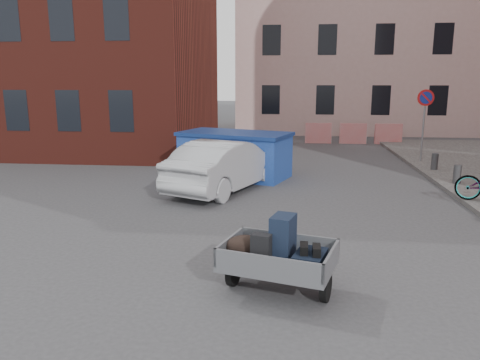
# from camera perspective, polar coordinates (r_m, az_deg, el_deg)

# --- Properties ---
(ground) EXTENTS (120.00, 120.00, 0.00)m
(ground) POSITION_cam_1_polar(r_m,az_deg,el_deg) (9.09, -0.96, -8.02)
(ground) COLOR #38383A
(ground) RESTS_ON ground
(building_pink) EXTENTS (16.00, 8.00, 14.00)m
(building_pink) POSITION_cam_1_polar(r_m,az_deg,el_deg) (31.11, 15.98, 18.91)
(building_pink) COLOR #C8A19A
(building_pink) RESTS_ON ground
(no_parking_sign) EXTENTS (0.60, 0.09, 2.65)m
(no_parking_sign) POSITION_cam_1_polar(r_m,az_deg,el_deg) (18.66, 21.60, 7.91)
(no_parking_sign) COLOR gray
(no_parking_sign) RESTS_ON sidewalk
(barriers) EXTENTS (4.70, 0.18, 1.00)m
(barriers) POSITION_cam_1_polar(r_m,az_deg,el_deg) (23.83, 13.62, 5.52)
(barriers) COLOR red
(barriers) RESTS_ON ground
(trailer) EXTENTS (1.84, 1.96, 1.20)m
(trailer) POSITION_cam_1_polar(r_m,az_deg,el_deg) (7.01, 4.61, -9.05)
(trailer) COLOR black
(trailer) RESTS_ON ground
(dumpster) EXTENTS (3.89, 2.84, 1.46)m
(dumpster) POSITION_cam_1_polar(r_m,az_deg,el_deg) (15.26, -0.64, 3.15)
(dumpster) COLOR #2245A2
(dumpster) RESTS_ON ground
(silver_car) EXTENTS (3.12, 4.67, 1.45)m
(silver_car) POSITION_cam_1_polar(r_m,az_deg,el_deg) (13.41, -1.77, 1.83)
(silver_car) COLOR #A9ACB1
(silver_car) RESTS_ON ground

